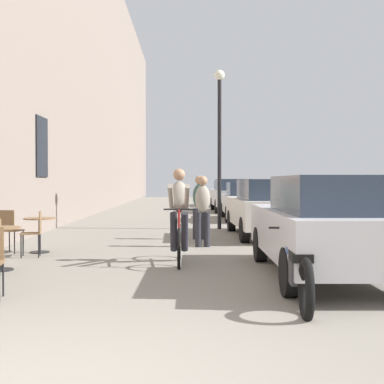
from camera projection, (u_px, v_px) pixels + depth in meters
The scene contains 15 objects.
building_facade_left at pixel (58, 26), 17.34m from camera, with size 0.54×68.00×13.46m.
cafe_table_mid at pixel (1, 239), 8.47m from camera, with size 0.64×0.64×0.72m.
cafe_table_far at pixel (40, 227), 10.58m from camera, with size 0.64×0.64×0.72m.
cafe_chair_far_toward_street at pixel (35, 230), 9.99m from camera, with size 0.45×0.45×0.89m.
cafe_chair_far_toward_wall at pixel (10, 228), 10.50m from camera, with size 0.46×0.46×0.89m.
cyclist_on_bicycle at pixel (179, 218), 9.31m from camera, with size 0.52×1.76×1.74m.
pedestrian_near at pixel (203, 207), 11.50m from camera, with size 0.37×0.28×1.60m.
pedestrian_mid at pixel (199, 204), 12.99m from camera, with size 0.35×0.26×1.62m.
street_lamp at pixel (219, 128), 15.76m from camera, with size 0.32×0.32×4.90m.
parked_car_nearest at pixel (328, 225), 7.85m from camera, with size 1.89×4.40×1.56m.
parked_car_second at pixel (268, 207), 13.63m from camera, with size 1.90×4.34×1.53m.
parked_car_third at pixel (246, 200), 19.49m from camera, with size 1.77×4.08×1.44m.
parked_car_fourth at pixel (232, 195), 24.87m from camera, with size 1.94×4.47×1.58m.
parked_car_fifth at pixel (227, 193), 30.53m from camera, with size 1.86×4.31×1.53m.
parked_motorcycle at pixel (298, 269), 6.26m from camera, with size 0.62×2.15×0.92m.
Camera 1 is at (0.93, -3.50, 1.48)m, focal length 47.93 mm.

